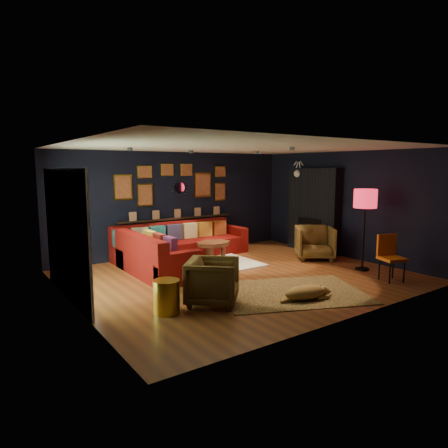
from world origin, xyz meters
TOP-DOWN VIEW (x-y plane):
  - floor at (0.00, 0.00)m, footprint 6.50×6.50m
  - room_walls at (0.00, 0.00)m, footprint 6.50×6.50m
  - sectional at (-0.61, 1.81)m, footprint 3.41×2.69m
  - ledge at (0.00, 2.68)m, footprint 3.20×0.12m
  - gallery_wall at (-0.01, 2.72)m, footprint 3.15×0.04m
  - sunburst_mirror at (0.10, 2.72)m, footprint 0.47×0.16m
  - fireplace at (3.09, 0.90)m, footprint 0.31×1.60m
  - deer_head at (3.14, 1.40)m, footprint 0.50×0.28m
  - sliding_door at (-3.22, 0.60)m, footprint 0.06×2.80m
  - ceiling_spots at (-0.00, 0.80)m, footprint 3.30×2.50m
  - shag_rug at (-0.20, 1.23)m, footprint 2.53×1.84m
  - leopard_rug at (0.11, -1.38)m, footprint 3.00×2.63m
  - coffee_table at (0.27, 1.39)m, footprint 0.89×0.67m
  - pouf at (-1.30, 1.50)m, footprint 0.60×0.60m
  - armchair_left at (-1.35, -1.06)m, footprint 1.09×1.09m
  - armchair_right at (2.45, 0.24)m, footprint 1.17×1.16m
  - gold_stool at (-2.16, -1.00)m, footprint 0.41×0.41m
  - orange_chair at (2.26, -1.88)m, footprint 0.54×0.54m
  - floor_lamp at (2.50, -1.09)m, footprint 0.48×0.48m
  - dog at (0.02, -1.80)m, footprint 1.14×0.74m

SIDE VIEW (x-z plane):
  - floor at x=0.00m, z-range 0.00..0.00m
  - leopard_rug at x=0.11m, z-range 0.00..0.01m
  - shag_rug at x=-0.20m, z-range 0.00..0.03m
  - dog at x=0.02m, z-range 0.01..0.34m
  - pouf at x=-1.30m, z-range 0.03..0.42m
  - gold_stool at x=-2.16m, z-range 0.00..0.51m
  - sectional at x=-0.61m, z-range -0.11..0.75m
  - coffee_table at x=0.27m, z-range 0.17..0.61m
  - armchair_left at x=-1.35m, z-range 0.00..0.82m
  - armchair_right at x=2.45m, z-range 0.00..0.88m
  - orange_chair at x=2.26m, z-range 0.08..0.98m
  - ledge at x=0.00m, z-range 0.90..0.94m
  - fireplace at x=3.09m, z-range -0.08..2.12m
  - sliding_door at x=-3.22m, z-range 0.00..2.20m
  - floor_lamp at x=2.50m, z-range 0.61..2.36m
  - room_walls at x=0.00m, z-range -1.66..4.84m
  - sunburst_mirror at x=0.10m, z-range 1.46..1.93m
  - gallery_wall at x=-0.01m, z-range 1.30..2.32m
  - deer_head at x=3.14m, z-range 1.83..2.28m
  - ceiling_spots at x=0.00m, z-range 2.53..2.59m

